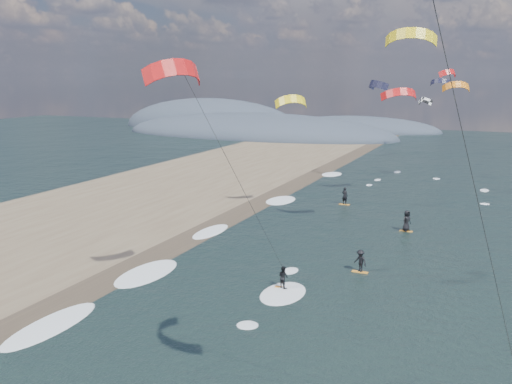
% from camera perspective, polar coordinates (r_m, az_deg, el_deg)
% --- Properties ---
extents(wet_sand_strip, '(3.00, 240.00, 0.00)m').
position_cam_1_polar(wet_sand_strip, '(37.10, -17.30, -9.82)').
color(wet_sand_strip, '#382D23').
rests_on(wet_sand_strip, ground).
extents(coastal_hills, '(80.00, 41.00, 15.00)m').
position_cam_1_polar(coastal_hills, '(136.35, -0.63, 6.09)').
color(coastal_hills, '#3D4756').
rests_on(coastal_hills, ground).
extents(kitesurfer_near_a, '(7.59, 9.18, 18.31)m').
position_cam_1_polar(kitesurfer_near_a, '(15.42, 18.33, 12.69)').
color(kitesurfer_near_a, orange).
rests_on(kitesurfer_near_a, ground).
extents(kitesurfer_near_b, '(6.54, 9.01, 14.62)m').
position_cam_1_polar(kitesurfer_near_b, '(31.52, -3.58, 3.86)').
color(kitesurfer_near_b, orange).
rests_on(kitesurfer_near_b, ground).
extents(far_kitesurfers, '(8.68, 20.56, 1.86)m').
position_cam_1_polar(far_kitesurfers, '(48.36, 11.83, -3.42)').
color(far_kitesurfers, orange).
rests_on(far_kitesurfers, ground).
extents(bg_kite_field, '(15.62, 63.34, 8.14)m').
position_cam_1_polar(bg_kite_field, '(72.04, 15.39, 10.63)').
color(bg_kite_field, red).
rests_on(bg_kite_field, ground).
extents(shoreline_surf, '(2.40, 79.40, 0.11)m').
position_cam_1_polar(shoreline_surf, '(39.87, -11.49, -8.00)').
color(shoreline_surf, white).
rests_on(shoreline_surf, ground).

